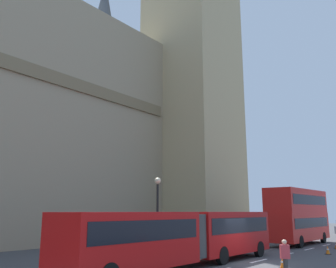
{
  "coord_description": "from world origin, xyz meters",
  "views": [
    {
      "loc": [
        -20.14,
        -10.26,
        2.92
      ],
      "look_at": [
        -0.8,
        5.35,
        8.21
      ],
      "focal_mm": 39.03,
      "sensor_mm": 36.0,
      "label": 1
    }
  ],
  "objects_px": {
    "double_decker_bus": "(298,214)",
    "pedestrian_near_cones": "(285,258)",
    "street_lamp": "(158,210)",
    "traffic_cone_west": "(283,263)",
    "articulated_bus": "(185,233)",
    "traffic_cone_middle": "(328,250)"
  },
  "relations": [
    {
      "from": "traffic_cone_west",
      "to": "pedestrian_near_cones",
      "type": "height_order",
      "value": "pedestrian_near_cones"
    },
    {
      "from": "double_decker_bus",
      "to": "street_lamp",
      "type": "bearing_deg",
      "value": 162.91
    },
    {
      "from": "articulated_bus",
      "to": "traffic_cone_west",
      "type": "distance_m",
      "value": 5.31
    },
    {
      "from": "traffic_cone_west",
      "to": "street_lamp",
      "type": "bearing_deg",
      "value": 89.14
    },
    {
      "from": "double_decker_bus",
      "to": "traffic_cone_west",
      "type": "bearing_deg",
      "value": -163.84
    },
    {
      "from": "articulated_bus",
      "to": "double_decker_bus",
      "type": "xyz_separation_m",
      "value": [
        17.57,
        0.0,
        0.96
      ]
    },
    {
      "from": "double_decker_bus",
      "to": "street_lamp",
      "type": "xyz_separation_m",
      "value": [
        -14.65,
        4.5,
        0.35
      ]
    },
    {
      "from": "double_decker_bus",
      "to": "traffic_cone_west",
      "type": "xyz_separation_m",
      "value": [
        -14.79,
        -4.28,
        -2.43
      ]
    },
    {
      "from": "double_decker_bus",
      "to": "pedestrian_near_cones",
      "type": "distance_m",
      "value": 18.66
    },
    {
      "from": "street_lamp",
      "to": "pedestrian_near_cones",
      "type": "xyz_separation_m",
      "value": [
        -3.05,
        -10.12,
        -2.14
      ]
    },
    {
      "from": "double_decker_bus",
      "to": "pedestrian_near_cones",
      "type": "bearing_deg",
      "value": -162.41
    },
    {
      "from": "traffic_cone_west",
      "to": "pedestrian_near_cones",
      "type": "bearing_deg",
      "value": -155.51
    },
    {
      "from": "street_lamp",
      "to": "pedestrian_near_cones",
      "type": "distance_m",
      "value": 10.78
    },
    {
      "from": "street_lamp",
      "to": "pedestrian_near_cones",
      "type": "height_order",
      "value": "street_lamp"
    },
    {
      "from": "traffic_cone_middle",
      "to": "articulated_bus",
      "type": "bearing_deg",
      "value": 159.01
    },
    {
      "from": "articulated_bus",
      "to": "street_lamp",
      "type": "height_order",
      "value": "street_lamp"
    },
    {
      "from": "traffic_cone_middle",
      "to": "double_decker_bus",
      "type": "bearing_deg",
      "value": 32.96
    },
    {
      "from": "traffic_cone_middle",
      "to": "street_lamp",
      "type": "bearing_deg",
      "value": 132.89
    },
    {
      "from": "double_decker_bus",
      "to": "street_lamp",
      "type": "relative_size",
      "value": 1.85
    },
    {
      "from": "traffic_cone_middle",
      "to": "street_lamp",
      "type": "xyz_separation_m",
      "value": [
        -8.12,
        8.74,
        2.77
      ]
    },
    {
      "from": "double_decker_bus",
      "to": "traffic_cone_west",
      "type": "relative_size",
      "value": 16.83
    },
    {
      "from": "pedestrian_near_cones",
      "to": "traffic_cone_west",
      "type": "bearing_deg",
      "value": 24.49
    }
  ]
}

